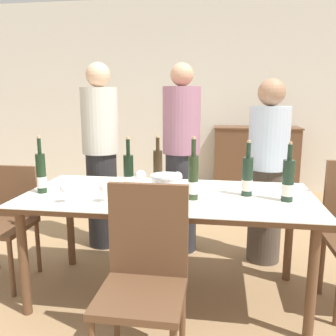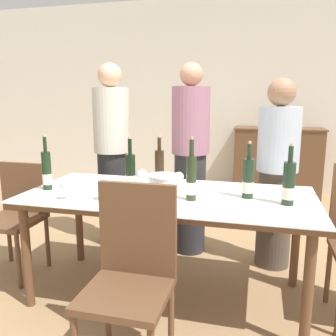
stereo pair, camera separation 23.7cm
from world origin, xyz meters
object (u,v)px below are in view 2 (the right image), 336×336
wine_bottle_0 (289,184)px  wine_bottle_2 (191,179)px  wine_bottle_4 (47,171)px  wine_bottle_5 (248,179)px  wine_bottle_1 (159,171)px  chair_near_front (132,267)px  wine_glass_2 (131,193)px  person_guest_right (277,175)px  wine_glass_0 (66,187)px  person_host (112,156)px  wine_glass_3 (104,186)px  chair_left_end (17,210)px  sideboard_cabinet (277,162)px  wine_bottle_3 (130,173)px  wine_glass_1 (142,176)px  dining_table (168,204)px  ice_bucket (163,188)px  wine_glass_4 (179,178)px  person_guest_left (190,160)px

wine_bottle_0 → wine_bottle_2: size_ratio=0.93×
wine_bottle_4 → wine_bottle_5: 1.39m
wine_bottle_1 → chair_near_front: bearing=-85.0°
wine_bottle_5 → wine_glass_2: bearing=-148.4°
wine_bottle_5 → person_guest_right: (0.21, 0.64, -0.10)m
wine_glass_0 → person_host: bearing=97.6°
wine_bottle_0 → wine_glass_3: bearing=-170.5°
wine_bottle_1 → chair_left_end: size_ratio=0.44×
wine_glass_2 → chair_left_end: 1.26m
sideboard_cabinet → wine_bottle_3: size_ratio=3.18×
wine_bottle_5 → wine_glass_3: size_ratio=2.79×
wine_bottle_3 → wine_glass_0: (-0.31, -0.34, -0.04)m
wine_glass_1 → wine_glass_3: bearing=-119.2°
chair_near_front → wine_bottle_2: bearing=71.3°
person_host → dining_table: bearing=-47.0°
ice_bucket → wine_glass_0: bearing=-170.2°
person_host → wine_bottle_1: bearing=-46.9°
dining_table → chair_left_end: 1.28m
wine_bottle_3 → wine_glass_2: bearing=-69.4°
wine_glass_4 → chair_left_end: wine_glass_4 is taller
wine_bottle_0 → wine_bottle_3: wine_bottle_3 is taller
dining_table → wine_bottle_3: (-0.28, 0.04, 0.19)m
sideboard_cabinet → wine_glass_2: (-0.97, -3.24, 0.36)m
wine_glass_1 → chair_left_end: wine_glass_1 is taller
wine_bottle_3 → person_host: bearing=121.4°
wine_bottle_1 → wine_glass_3: wine_bottle_1 is taller
wine_bottle_4 → wine_glass_0: size_ratio=3.08×
wine_bottle_1 → ice_bucket: bearing=-69.8°
wine_glass_0 → wine_glass_1: bearing=40.3°
wine_glass_1 → wine_glass_2: bearing=-80.4°
wine_bottle_3 → person_host: (-0.46, 0.75, -0.02)m
wine_bottle_3 → wine_bottle_1: bearing=13.7°
wine_glass_4 → chair_left_end: (-1.32, -0.02, -0.34)m
wine_bottle_0 → person_host: bearing=150.7°
wine_bottle_1 → wine_bottle_4: size_ratio=0.99×
wine_bottle_0 → chair_left_end: 2.07m
wine_glass_2 → person_guest_right: size_ratio=0.09×
wine_glass_3 → dining_table: bearing=33.7°
person_guest_left → ice_bucket: bearing=-89.0°
sideboard_cabinet → wine_bottle_5: wine_bottle_5 is taller
wine_bottle_0 → chair_near_front: 1.06m
wine_bottle_4 → chair_left_end: size_ratio=0.45×
wine_glass_3 → person_guest_right: 1.43m
wine_bottle_2 → person_guest_right: bearing=54.7°
wine_glass_0 → wine_bottle_1: bearing=36.8°
wine_bottle_2 → wine_glass_1: wine_bottle_2 is taller
wine_bottle_1 → wine_glass_4: bearing=2.3°
ice_bucket → chair_near_front: (-0.03, -0.49, -0.30)m
wine_bottle_2 → chair_left_end: wine_bottle_2 is taller
ice_bucket → wine_bottle_4: wine_bottle_4 is taller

